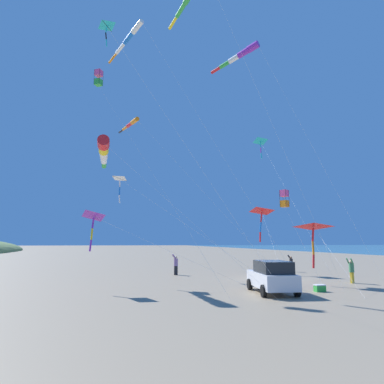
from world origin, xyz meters
TOP-DOWN VIEW (x-y plane):
  - ground_plane at (0.00, 0.00)m, footprint 600.00×600.00m
  - parked_car at (-2.89, -6.78)m, footprint 2.43×4.47m
  - cooler_box at (0.16, -6.74)m, footprint 0.62×0.42m
  - person_adult_flyer at (4.82, -3.36)m, footprint 0.64×0.57m
  - person_child_green_jacket at (-6.86, 5.05)m, footprint 0.56×0.45m
  - person_child_grey_jacket at (4.90, 5.99)m, footprint 0.60×0.57m
  - kite_box_black_fish_shape at (0.55, -1.88)m, footprint 1.87×2.52m
  - kite_windsock_red_high_left at (-11.51, -0.30)m, footprint 12.47×9.33m
  - kite_windsock_orange_high_right at (-13.06, -1.69)m, footprint 9.74×10.58m
  - kite_delta_blue_topmost at (-12.62, -7.58)m, footprint 10.43×1.37m
  - kite_delta_long_streamer_right at (-11.88, -0.44)m, footprint 10.64×6.53m
  - kite_box_small_distant at (-13.79, -0.01)m, footprint 8.32×8.37m
  - kite_delta_teal_far_right at (1.41, 4.64)m, footprint 4.59×12.96m
  - kite_delta_striped_overhead at (-13.25, -4.29)m, footprint 10.81×1.74m
  - kite_windsock_yellow_midlevel at (-11.25, 4.49)m, footprint 11.26×14.19m
  - kite_delta_checkered_midright at (5.83, 14.78)m, footprint 1.84×16.20m
  - kite_windsock_green_low_center at (-1.60, 1.24)m, footprint 10.81×7.85m
  - kite_delta_white_trailing at (1.56, -4.01)m, footprint 2.42×6.57m

SIDE VIEW (x-z plane):
  - ground_plane at x=0.00m, z-range 0.00..0.00m
  - cooler_box at x=0.16m, z-range 0.00..0.42m
  - person_child_grey_jacket at x=4.90m, z-range 0.07..1.74m
  - parked_car at x=-2.89m, z-range 0.03..1.88m
  - person_adult_flyer at x=4.82m, z-range 0.08..1.88m
  - person_child_green_jacket at x=-6.86m, z-range 0.08..1.95m
  - kite_delta_white_trailing at x=1.56m, z-range 1.80..6.19m
  - kite_delta_striped_overhead at x=-13.25m, z-range 2.04..6.95m
  - kite_delta_teal_far_right at x=1.41m, z-range 2.69..9.05m
  - kite_box_black_fish_shape at x=0.55m, z-range 2.79..9.70m
  - kite_delta_long_streamer_right at x=-11.88m, z-range 3.68..11.57m
  - kite_windsock_orange_high_right at x=-13.06m, z-range 4.34..14.47m
  - kite_windsock_yellow_midlevel at x=-11.25m, z-range 6.64..20.73m
  - kite_delta_blue_topmost at x=-12.62m, z-range 7.32..22.58m
  - kite_box_small_distant at x=-13.79m, z-range 7.50..23.84m
  - kite_delta_checkered_midright at x=5.83m, z-range 7.82..24.49m
  - kite_windsock_red_high_left at x=-11.51m, z-range 9.29..29.26m
  - kite_windsock_green_low_center at x=-1.60m, z-range 9.54..30.00m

